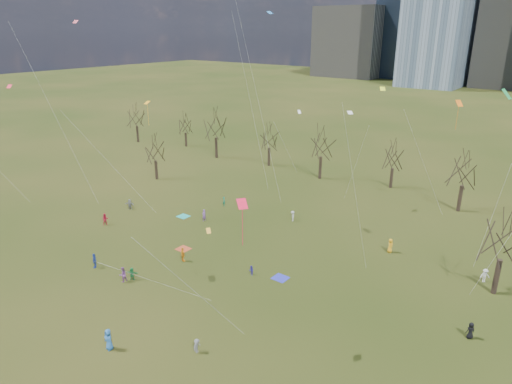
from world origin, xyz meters
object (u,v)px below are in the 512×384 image
Objects in this scene: blanket_navy at (280,278)px; person_2 at (105,219)px; blanket_teal at (183,216)px; person_4 at (183,254)px; person_0 at (109,339)px; blanket_crimson at (183,249)px.

blanket_navy is 27.21m from person_2.
blanket_navy is 0.95× the size of person_2.
person_4 is (9.68, -9.37, 0.86)m from blanket_teal.
person_2 is at bearing 153.17° from person_0.
person_2 is at bearing -173.77° from blanket_navy.
person_0 is 26.93m from person_2.
person_4 reaches higher than blanket_navy.
blanket_crimson is at bearing -44.11° from blanket_teal.
person_4 is at bearing -161.41° from blanket_navy.
person_2 is (-13.68, -1.38, 0.83)m from blanket_crimson.
person_4 is (-6.20, 14.55, -0.08)m from person_0.
person_4 is at bearing 120.98° from person_0.
person_0 is (8.45, -16.72, 0.95)m from blanket_crimson.
person_4 reaches higher than blanket_crimson.
blanket_crimson is 3.24m from person_4.
person_0 is at bearing -56.43° from blanket_teal.
blanket_crimson is 13.78m from person_2.
person_2 is at bearing -174.23° from blanket_crimson.
blanket_crimson is at bearing -173.31° from blanket_navy.
blanket_teal is at bearing -11.96° from person_2.
person_0 is at bearing -105.03° from blanket_navy.
person_4 is (-11.11, -3.74, 0.86)m from blanket_navy.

